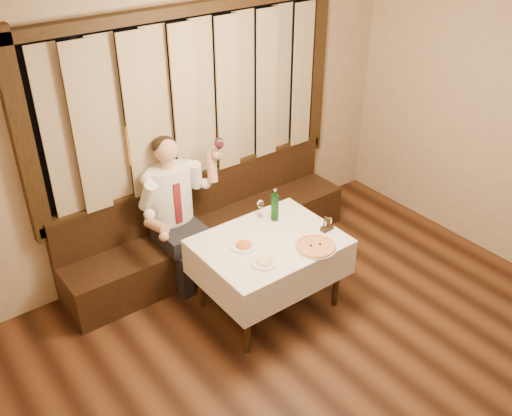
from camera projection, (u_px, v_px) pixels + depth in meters
room at (331, 202)px, 4.23m from camera, size 5.01×6.01×2.81m
banquette at (210, 231)px, 6.05m from camera, size 3.20×0.61×0.94m
dining_table at (269, 250)px, 5.17m from camera, size 1.27×0.97×0.76m
pizza at (315, 247)px, 5.01m from camera, size 0.37×0.37×0.04m
pasta_red at (244, 244)px, 5.02m from camera, size 0.23×0.23×0.08m
pasta_cream at (264, 260)px, 4.81m from camera, size 0.24×0.24×0.08m
green_bottle at (275, 207)px, 5.34m from camera, size 0.07×0.07×0.33m
table_wine_glass at (260, 205)px, 5.39m from camera, size 0.07×0.07×0.18m
cruet_caddy at (327, 226)px, 5.24m from camera, size 0.13×0.07×0.13m
seated_man at (175, 202)px, 5.48m from camera, size 0.85×0.64×1.51m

